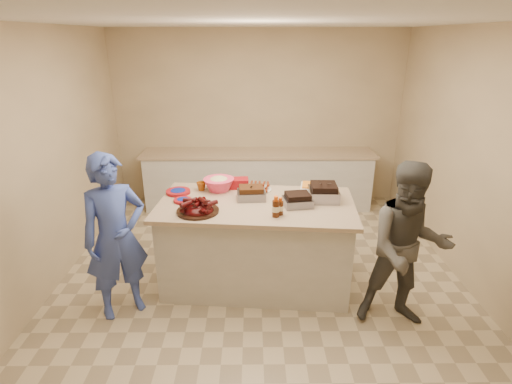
{
  "coord_description": "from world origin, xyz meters",
  "views": [
    {
      "loc": [
        -0.09,
        -3.79,
        2.58
      ],
      "look_at": [
        -0.05,
        0.07,
        1.06
      ],
      "focal_mm": 28.0,
      "sensor_mm": 36.0,
      "label": 1
    }
  ],
  "objects_px": {
    "roasting_pan": "(323,200)",
    "coleslaw_bowl": "(219,190)",
    "island": "(256,281)",
    "rib_platter": "(198,212)",
    "plastic_cup": "(202,190)",
    "bbq_bottle_b": "(280,215)",
    "bbq_bottle_a": "(276,217)",
    "guest_gray": "(396,320)",
    "mustard_bottle": "(249,193)",
    "guest_blue": "(126,309)"
  },
  "relations": [
    {
      "from": "island",
      "to": "coleslaw_bowl",
      "type": "distance_m",
      "value": 1.11
    },
    {
      "from": "mustard_bottle",
      "to": "plastic_cup",
      "type": "relative_size",
      "value": 1.18
    },
    {
      "from": "mustard_bottle",
      "to": "coleslaw_bowl",
      "type": "bearing_deg",
      "value": 164.41
    },
    {
      "from": "coleslaw_bowl",
      "to": "mustard_bottle",
      "type": "relative_size",
      "value": 2.77
    },
    {
      "from": "island",
      "to": "rib_platter",
      "type": "relative_size",
      "value": 4.84
    },
    {
      "from": "roasting_pan",
      "to": "guest_gray",
      "type": "height_order",
      "value": "roasting_pan"
    },
    {
      "from": "roasting_pan",
      "to": "coleslaw_bowl",
      "type": "distance_m",
      "value": 1.16
    },
    {
      "from": "bbq_bottle_a",
      "to": "bbq_bottle_b",
      "type": "bearing_deg",
      "value": 45.33
    },
    {
      "from": "plastic_cup",
      "to": "guest_gray",
      "type": "xyz_separation_m",
      "value": [
        1.97,
        -1.03,
        -0.96
      ]
    },
    {
      "from": "roasting_pan",
      "to": "mustard_bottle",
      "type": "relative_size",
      "value": 2.46
    },
    {
      "from": "guest_blue",
      "to": "rib_platter",
      "type": "bearing_deg",
      "value": -13.98
    },
    {
      "from": "rib_platter",
      "to": "coleslaw_bowl",
      "type": "distance_m",
      "value": 0.61
    },
    {
      "from": "plastic_cup",
      "to": "guest_gray",
      "type": "height_order",
      "value": "plastic_cup"
    },
    {
      "from": "rib_platter",
      "to": "coleslaw_bowl",
      "type": "bearing_deg",
      "value": 74.6
    },
    {
      "from": "coleslaw_bowl",
      "to": "guest_gray",
      "type": "bearing_deg",
      "value": -30.05
    },
    {
      "from": "bbq_bottle_a",
      "to": "bbq_bottle_b",
      "type": "height_order",
      "value": "bbq_bottle_a"
    },
    {
      "from": "roasting_pan",
      "to": "bbq_bottle_b",
      "type": "relative_size",
      "value": 1.74
    },
    {
      "from": "bbq_bottle_b",
      "to": "guest_blue",
      "type": "bearing_deg",
      "value": -173.27
    },
    {
      "from": "roasting_pan",
      "to": "mustard_bottle",
      "type": "bearing_deg",
      "value": 167.67
    },
    {
      "from": "coleslaw_bowl",
      "to": "bbq_bottle_b",
      "type": "distance_m",
      "value": 0.92
    },
    {
      "from": "roasting_pan",
      "to": "rib_platter",
      "type": "bearing_deg",
      "value": -165.08
    },
    {
      "from": "rib_platter",
      "to": "mustard_bottle",
      "type": "relative_size",
      "value": 3.38
    },
    {
      "from": "rib_platter",
      "to": "mustard_bottle",
      "type": "distance_m",
      "value": 0.71
    },
    {
      "from": "bbq_bottle_b",
      "to": "plastic_cup",
      "type": "relative_size",
      "value": 1.67
    },
    {
      "from": "coleslaw_bowl",
      "to": "plastic_cup",
      "type": "distance_m",
      "value": 0.2
    },
    {
      "from": "coleslaw_bowl",
      "to": "guest_blue",
      "type": "distance_m",
      "value": 1.57
    },
    {
      "from": "coleslaw_bowl",
      "to": "guest_blue",
      "type": "bearing_deg",
      "value": -137.25
    },
    {
      "from": "bbq_bottle_b",
      "to": "mustard_bottle",
      "type": "height_order",
      "value": "bbq_bottle_b"
    },
    {
      "from": "bbq_bottle_a",
      "to": "guest_gray",
      "type": "height_order",
      "value": "bbq_bottle_a"
    },
    {
      "from": "bbq_bottle_b",
      "to": "plastic_cup",
      "type": "bearing_deg",
      "value": 141.91
    },
    {
      "from": "roasting_pan",
      "to": "bbq_bottle_b",
      "type": "bearing_deg",
      "value": -140.71
    },
    {
      "from": "island",
      "to": "guest_blue",
      "type": "xyz_separation_m",
      "value": [
        -1.32,
        -0.48,
        0.0
      ]
    },
    {
      "from": "island",
      "to": "coleslaw_bowl",
      "type": "relative_size",
      "value": 5.92
    },
    {
      "from": "bbq_bottle_b",
      "to": "plastic_cup",
      "type": "distance_m",
      "value": 1.07
    },
    {
      "from": "island",
      "to": "coleslaw_bowl",
      "type": "bearing_deg",
      "value": 143.93
    },
    {
      "from": "island",
      "to": "mustard_bottle",
      "type": "height_order",
      "value": "mustard_bottle"
    },
    {
      "from": "rib_platter",
      "to": "bbq_bottle_a",
      "type": "bearing_deg",
      "value": -8.53
    },
    {
      "from": "rib_platter",
      "to": "guest_gray",
      "type": "xyz_separation_m",
      "value": [
        1.94,
        -0.44,
        -0.96
      ]
    },
    {
      "from": "rib_platter",
      "to": "bbq_bottle_b",
      "type": "relative_size",
      "value": 2.39
    },
    {
      "from": "coleslaw_bowl",
      "to": "guest_gray",
      "type": "height_order",
      "value": "coleslaw_bowl"
    },
    {
      "from": "mustard_bottle",
      "to": "guest_gray",
      "type": "height_order",
      "value": "mustard_bottle"
    },
    {
      "from": "guest_blue",
      "to": "guest_gray",
      "type": "bearing_deg",
      "value": -36.49
    },
    {
      "from": "roasting_pan",
      "to": "bbq_bottle_a",
      "type": "bearing_deg",
      "value": -139.95
    },
    {
      "from": "roasting_pan",
      "to": "guest_blue",
      "type": "relative_size",
      "value": 0.19
    },
    {
      "from": "rib_platter",
      "to": "mustard_bottle",
      "type": "bearing_deg",
      "value": 44.52
    },
    {
      "from": "roasting_pan",
      "to": "bbq_bottle_b",
      "type": "distance_m",
      "value": 0.6
    },
    {
      "from": "rib_platter",
      "to": "guest_blue",
      "type": "height_order",
      "value": "rib_platter"
    },
    {
      "from": "rib_platter",
      "to": "plastic_cup",
      "type": "xyz_separation_m",
      "value": [
        -0.03,
        0.59,
        0.0
      ]
    },
    {
      "from": "roasting_pan",
      "to": "guest_blue",
      "type": "height_order",
      "value": "roasting_pan"
    },
    {
      "from": "bbq_bottle_a",
      "to": "guest_blue",
      "type": "bearing_deg",
      "value": -174.8
    }
  ]
}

